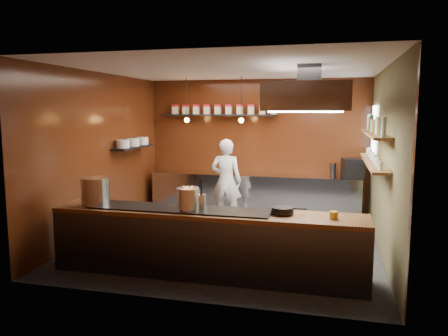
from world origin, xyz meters
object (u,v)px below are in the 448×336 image
(extractor_hood, at_px, (309,97))
(stockpot_large, at_px, (95,191))
(espresso_machine, at_px, (353,168))
(chef, at_px, (226,181))
(stockpot_small, at_px, (188,199))

(extractor_hood, height_order, stockpot_large, extractor_hood)
(espresso_machine, xyz_separation_m, chef, (-2.52, -0.95, -0.23))
(stockpot_large, bearing_deg, stockpot_small, 0.08)
(espresso_machine, distance_m, chef, 2.70)
(espresso_machine, bearing_deg, chef, -175.00)
(stockpot_large, height_order, espresso_machine, stockpot_large)
(stockpot_large, distance_m, espresso_machine, 5.42)
(extractor_hood, distance_m, stockpot_small, 2.44)
(extractor_hood, height_order, chef, extractor_hood)
(espresso_machine, bearing_deg, stockpot_large, -149.79)
(stockpot_large, distance_m, stockpot_small, 1.43)
(stockpot_large, bearing_deg, extractor_hood, 23.01)
(extractor_hood, bearing_deg, espresso_machine, 73.04)
(stockpot_large, xyz_separation_m, espresso_machine, (3.77, 3.89, -0.04))
(extractor_hood, relative_size, stockpot_small, 6.16)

